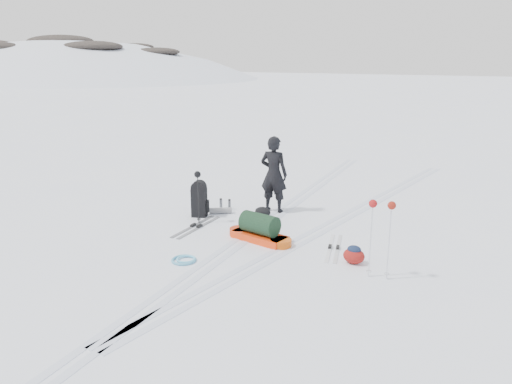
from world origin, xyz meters
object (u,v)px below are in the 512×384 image
pulk_sled (260,230)px  expedition_rucksack (202,200)px  skier (274,174)px  ski_poles_black (198,181)px

pulk_sled → expedition_rucksack: expedition_rucksack is taller
skier → expedition_rucksack: size_ratio=2.12×
expedition_rucksack → ski_poles_black: (0.23, -0.47, 0.61)m
skier → expedition_rucksack: bearing=37.9°
ski_poles_black → expedition_rucksack: bearing=118.3°
pulk_sled → ski_poles_black: size_ratio=1.28×
expedition_rucksack → skier: bearing=22.1°
pulk_sled → expedition_rucksack: size_ratio=1.78×
skier → pulk_sled: (0.69, -2.01, -0.73)m
skier → pulk_sled: skier is taller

